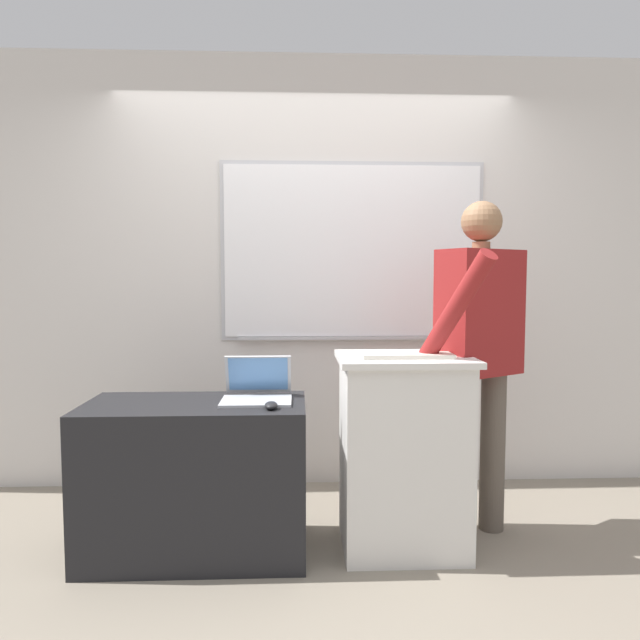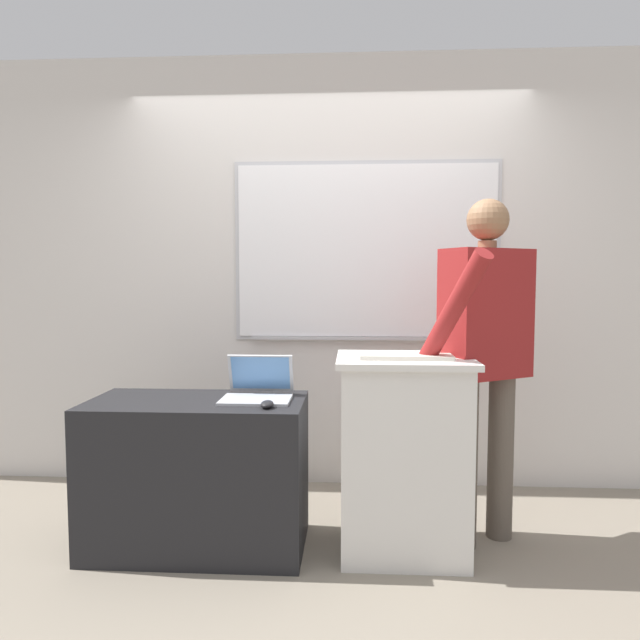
% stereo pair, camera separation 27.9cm
% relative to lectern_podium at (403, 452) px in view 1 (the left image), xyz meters
% --- Properties ---
extents(ground_plane, '(30.00, 30.00, 0.00)m').
position_rel_lectern_podium_xyz_m(ground_plane, '(-0.41, -0.35, -0.48)').
color(ground_plane, gray).
extents(back_wall, '(6.40, 0.17, 2.74)m').
position_rel_lectern_podium_xyz_m(back_wall, '(-0.40, 0.97, 0.89)').
color(back_wall, silver).
rests_on(back_wall, ground_plane).
extents(lectern_podium, '(0.65, 0.52, 0.96)m').
position_rel_lectern_podium_xyz_m(lectern_podium, '(0.00, 0.00, 0.00)').
color(lectern_podium, silver).
rests_on(lectern_podium, ground_plane).
extents(side_desk, '(1.06, 0.54, 0.74)m').
position_rel_lectern_podium_xyz_m(side_desk, '(-1.02, -0.01, -0.11)').
color(side_desk, black).
rests_on(side_desk, ground_plane).
extents(person_presenter, '(0.61, 0.72, 1.73)m').
position_rel_lectern_podium_xyz_m(person_presenter, '(0.41, 0.11, 0.52)').
color(person_presenter, brown).
rests_on(person_presenter, ground_plane).
extents(laptop, '(0.34, 0.32, 0.21)m').
position_rel_lectern_podium_xyz_m(laptop, '(-0.72, 0.06, 0.31)').
color(laptop, '#B7BABF').
rests_on(laptop, side_desk).
extents(wireless_keyboard, '(0.43, 0.14, 0.02)m').
position_rel_lectern_podium_xyz_m(wireless_keyboard, '(0.00, -0.06, 0.49)').
color(wireless_keyboard, beige).
rests_on(wireless_keyboard, lectern_podium).
extents(computer_mouse_by_laptop, '(0.06, 0.10, 0.03)m').
position_rel_lectern_podium_xyz_m(computer_mouse_by_laptop, '(-0.64, -0.16, 0.27)').
color(computer_mouse_by_laptop, black).
rests_on(computer_mouse_by_laptop, side_desk).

